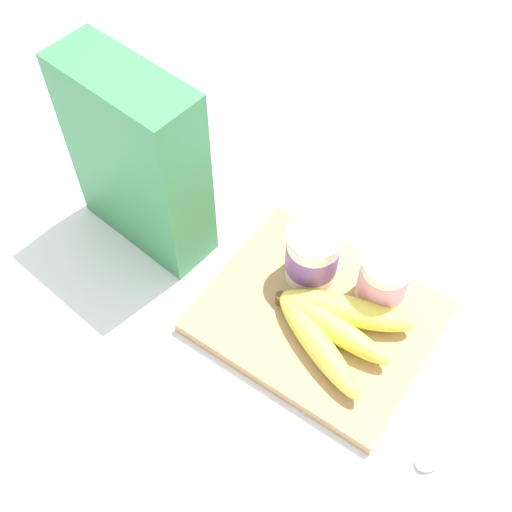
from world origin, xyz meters
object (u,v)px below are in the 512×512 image
at_px(cereal_box, 137,161).
at_px(spoon, 447,449).
at_px(cutting_board, 317,316).
at_px(yogurt_cup_front, 312,256).
at_px(yogurt_cup_back, 383,279).
at_px(banana_bunch, 334,326).

bearing_deg(cereal_box, spoon, 179.56).
bearing_deg(cutting_board, yogurt_cup_front, 131.67).
xyz_separation_m(cereal_box, yogurt_cup_front, (0.24, 0.05, -0.08)).
relative_size(cereal_box, spoon, 2.22).
bearing_deg(cereal_box, yogurt_cup_front, -161.57).
distance_m(cereal_box, yogurt_cup_back, 0.36).
height_order(cereal_box, yogurt_cup_back, cereal_box).
bearing_deg(spoon, yogurt_cup_front, 156.79).
bearing_deg(spoon, yogurt_cup_back, 141.26).
bearing_deg(banana_bunch, yogurt_cup_front, 139.67).
bearing_deg(cereal_box, cutting_board, -172.70).
bearing_deg(yogurt_cup_front, cereal_box, -167.86).
bearing_deg(yogurt_cup_back, cutting_board, -127.93).
xyz_separation_m(yogurt_cup_back, banana_bunch, (-0.02, -0.08, -0.02)).
relative_size(cutting_board, yogurt_cup_back, 3.43).
relative_size(cereal_box, yogurt_cup_back, 3.31).
relative_size(yogurt_cup_back, banana_bunch, 0.48).
relative_size(cutting_board, cereal_box, 1.04).
bearing_deg(yogurt_cup_front, banana_bunch, -40.33).
bearing_deg(yogurt_cup_front, yogurt_cup_back, 12.43).
height_order(yogurt_cup_front, yogurt_cup_back, same).
xyz_separation_m(cutting_board, cereal_box, (-0.29, -0.01, 0.13)).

